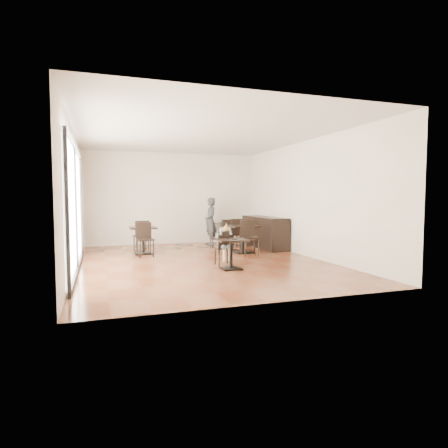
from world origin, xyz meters
name	(u,v)px	position (x,y,z in m)	size (l,w,h in m)	color
floor	(202,261)	(0.00, 0.00, 0.00)	(6.00, 8.00, 0.01)	brown
ceiling	(201,134)	(0.00, 0.00, 3.20)	(6.00, 8.00, 0.01)	silver
wall_back	(172,198)	(0.00, 4.00, 1.60)	(6.00, 0.01, 3.20)	white
wall_front	(270,199)	(0.00, -4.00, 1.60)	(6.00, 0.01, 3.20)	white
wall_left	(74,199)	(-3.00, 0.00, 1.60)	(0.01, 8.00, 3.20)	white
wall_right	(306,199)	(3.00, 0.00, 1.60)	(0.01, 8.00, 3.20)	white
storefront_window	(74,208)	(-2.97, -0.50, 1.40)	(0.04, 4.50, 2.60)	white
child_table	(231,254)	(0.35, -1.23, 0.35)	(0.65, 0.65, 0.69)	black
child_chair	(223,248)	(0.35, -0.68, 0.42)	(0.37, 0.37, 0.83)	black
child	(223,244)	(0.35, -0.68, 0.52)	(0.37, 0.52, 1.05)	slate
plate	(232,239)	(0.35, -1.33, 0.70)	(0.23, 0.23, 0.01)	black
pizza_slice	(226,228)	(0.35, -0.87, 0.91)	(0.24, 0.19, 0.06)	#EACC7D
adult_patron	(211,221)	(1.17, 3.19, 0.81)	(0.59, 0.39, 1.63)	#3D3C42
cafe_table_mid	(243,239)	(1.53, 1.06, 0.41)	(0.78, 0.78, 0.82)	black
cafe_table_left	(143,240)	(-1.27, 1.80, 0.39)	(0.74, 0.74, 0.78)	black
cafe_table_back	(226,233)	(1.82, 3.49, 0.36)	(0.67, 0.67, 0.71)	black
chair_mid_a	(236,235)	(1.53, 1.61, 0.49)	(0.44, 0.44, 0.99)	black
chair_mid_b	(250,238)	(1.53, 0.51, 0.49)	(0.44, 0.44, 0.99)	black
chair_left_a	(141,236)	(-1.27, 2.35, 0.47)	(0.42, 0.42, 0.94)	black
chair_left_b	(145,240)	(-1.27, 1.25, 0.47)	(0.42, 0.42, 0.94)	black
chair_back_a	(226,231)	(1.82, 3.50, 0.43)	(0.38, 0.38, 0.86)	black
chair_back_b	(231,233)	(1.82, 2.94, 0.43)	(0.38, 0.38, 0.86)	black
service_counter	(264,232)	(2.65, 2.00, 0.50)	(0.60, 2.40, 1.00)	black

